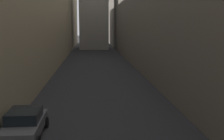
{
  "coord_description": "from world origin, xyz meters",
  "views": [
    {
      "loc": [
        -0.74,
        4.76,
        6.02
      ],
      "look_at": [
        0.0,
        14.67,
        4.44
      ],
      "focal_mm": 44.54,
      "sensor_mm": 36.0,
      "label": 1
    }
  ],
  "objects": [
    {
      "name": "ground_plane",
      "position": [
        0.0,
        48.0,
        0.0
      ],
      "size": [
        264.0,
        264.0,
        0.0
      ],
      "primitive_type": "plane",
      "color": "#232326"
    },
    {
      "name": "building_block_left",
      "position": [
        -12.53,
        50.0,
        9.04
      ],
      "size": [
        14.07,
        108.0,
        18.07
      ],
      "primitive_type": "cube",
      "color": "gray",
      "rests_on": "ground"
    },
    {
      "name": "parked_car_left_third",
      "position": [
        -4.4,
        19.49,
        0.78
      ],
      "size": [
        2.05,
        4.22,
        1.52
      ],
      "rotation": [
        0.0,
        0.0,
        1.57
      ],
      "color": "#4C4C51",
      "rests_on": "ground"
    }
  ]
}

